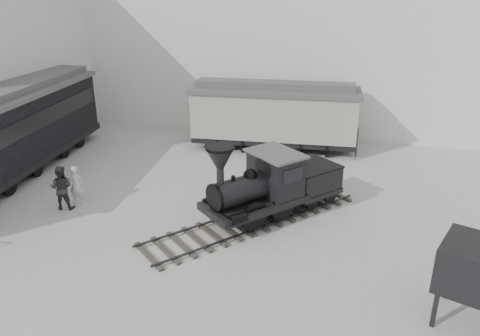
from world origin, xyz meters
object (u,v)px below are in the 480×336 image
(visitor_b, at_px, (61,188))
(visitor_a, at_px, (76,185))
(locomotive, at_px, (269,188))
(boxcar, at_px, (274,114))
(passenger_coach, at_px, (1,135))

(visitor_b, bearing_deg, visitor_a, -133.62)
(locomotive, xyz_separation_m, visitor_a, (-7.47, -0.76, -0.35))
(locomotive, relative_size, visitor_a, 5.00)
(boxcar, distance_m, visitor_b, 11.10)
(visitor_a, xyz_separation_m, visitor_b, (-0.31, -0.51, 0.08))
(passenger_coach, xyz_separation_m, visitor_b, (4.04, -1.92, -1.17))
(visitor_b, bearing_deg, boxcar, -138.76)
(locomotive, bearing_deg, visitor_a, -133.56)
(boxcar, bearing_deg, visitor_a, -130.99)
(passenger_coach, bearing_deg, locomotive, -7.93)
(visitor_a, distance_m, visitor_b, 0.60)
(boxcar, bearing_deg, locomotive, -85.31)
(locomotive, bearing_deg, boxcar, 139.63)
(passenger_coach, bearing_deg, boxcar, 28.62)
(locomotive, bearing_deg, visitor_b, -130.13)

